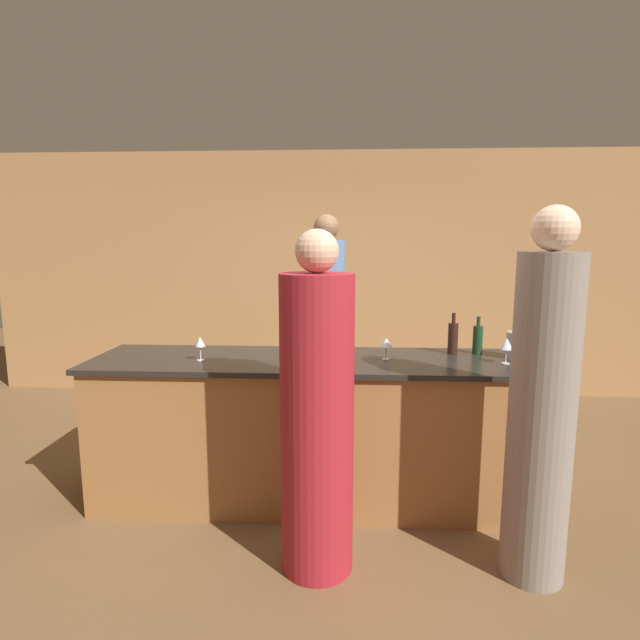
# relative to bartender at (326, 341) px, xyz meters

# --- Properties ---
(ground_plane) EXTENTS (14.00, 14.00, 0.00)m
(ground_plane) POSITION_rel_bartender_xyz_m (-0.02, -0.88, -0.95)
(ground_plane) COLOR brown
(back_wall) EXTENTS (8.00, 0.06, 2.80)m
(back_wall) POSITION_rel_bartender_xyz_m (-0.02, 1.64, 0.45)
(back_wall) COLOR #A37547
(back_wall) RESTS_ON ground_plane
(bar_counter) EXTENTS (3.08, 0.78, 1.01)m
(bar_counter) POSITION_rel_bartender_xyz_m (-0.02, -0.88, -0.45)
(bar_counter) COLOR #996638
(bar_counter) RESTS_ON ground_plane
(bartender) EXTENTS (0.32, 0.32, 2.01)m
(bartender) POSITION_rel_bartender_xyz_m (0.00, 0.00, 0.00)
(bartender) COLOR #4C6B93
(bartender) RESTS_ON ground_plane
(guest_0) EXTENTS (0.33, 0.33, 1.97)m
(guest_0) POSITION_rel_bartender_xyz_m (1.19, -1.63, -0.02)
(guest_0) COLOR gray
(guest_0) RESTS_ON ground_plane
(guest_1) EXTENTS (0.39, 0.39, 1.86)m
(guest_1) POSITION_rel_bartender_xyz_m (0.02, -1.62, -0.09)
(guest_1) COLOR maroon
(guest_1) RESTS_ON ground_plane
(wine_bottle_0) EXTENTS (0.07, 0.07, 0.29)m
(wine_bottle_0) POSITION_rel_bartender_xyz_m (0.92, -0.67, 0.17)
(wine_bottle_0) COLOR black
(wine_bottle_0) RESTS_ON bar_counter
(wine_bottle_1) EXTENTS (0.07, 0.07, 0.27)m
(wine_bottle_1) POSITION_rel_bartender_xyz_m (1.09, -0.67, 0.16)
(wine_bottle_1) COLOR #19381E
(wine_bottle_1) RESTS_ON bar_counter
(ice_bucket) EXTENTS (0.17, 0.17, 0.18)m
(ice_bucket) POSITION_rel_bartender_xyz_m (1.34, -0.80, 0.15)
(ice_bucket) COLOR #9E9993
(ice_bucket) RESTS_ON bar_counter
(wine_glass_0) EXTENTS (0.08, 0.08, 0.15)m
(wine_glass_0) POSITION_rel_bartender_xyz_m (0.44, -0.87, 0.17)
(wine_glass_0) COLOR silver
(wine_glass_0) RESTS_ON bar_counter
(wine_glass_1) EXTENTS (0.08, 0.08, 0.17)m
(wine_glass_1) POSITION_rel_bartender_xyz_m (1.21, -0.95, 0.19)
(wine_glass_1) COLOR silver
(wine_glass_1) RESTS_ON bar_counter
(wine_glass_2) EXTENTS (0.07, 0.07, 0.16)m
(wine_glass_2) POSITION_rel_bartender_xyz_m (-0.80, -0.97, 0.18)
(wine_glass_2) COLOR silver
(wine_glass_2) RESTS_ON bar_counter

